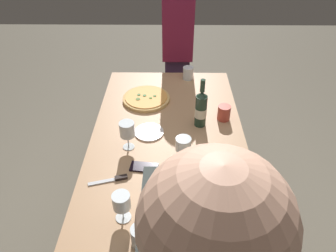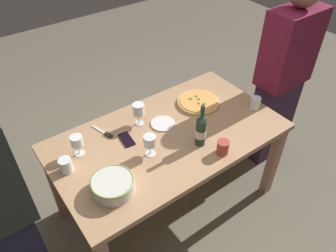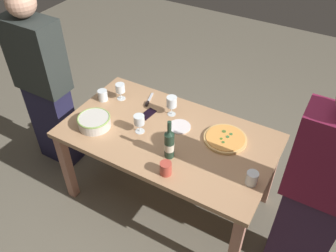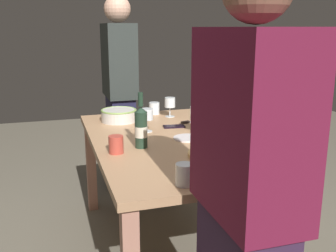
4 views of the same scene
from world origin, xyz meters
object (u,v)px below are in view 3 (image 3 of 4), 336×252
(dining_table, at_px, (168,143))
(wine_bottle, at_px, (169,144))
(serving_bowl, at_px, (94,121))
(pizza_knife, at_px, (148,101))
(person_host, at_px, (44,85))
(person_guest_left, at_px, (319,192))
(wine_glass_near_pizza, at_px, (120,88))
(pizza, at_px, (225,139))
(wine_glass_by_bottle, at_px, (139,120))
(cup_amber, at_px, (252,178))
(cup_ceramic, at_px, (103,95))
(wine_glass_far_left, at_px, (172,102))
(side_plate, at_px, (179,127))
(cup_spare, at_px, (166,168))
(cell_phone, at_px, (148,114))

(dining_table, distance_m, wine_bottle, 0.31)
(serving_bowl, relative_size, pizza_knife, 1.30)
(person_host, relative_size, person_guest_left, 1.02)
(dining_table, xyz_separation_m, wine_glass_near_pizza, (-0.57, 0.19, 0.20))
(pizza, xyz_separation_m, wine_glass_by_bottle, (-0.60, -0.23, 0.10))
(cup_amber, relative_size, cup_ceramic, 1.04)
(wine_glass_far_left, height_order, side_plate, wine_glass_far_left)
(pizza, distance_m, cup_spare, 0.54)
(cup_spare, bearing_deg, wine_bottle, 111.58)
(cup_amber, bearing_deg, pizza_knife, 158.55)
(side_plate, distance_m, person_guest_left, 1.08)
(cup_ceramic, bearing_deg, wine_glass_far_left, 11.08)
(cup_amber, height_order, cup_ceramic, cup_amber)
(side_plate, xyz_separation_m, cell_phone, (-0.29, 0.01, 0.00))
(wine_glass_near_pizza, xyz_separation_m, wine_glass_by_bottle, (0.37, -0.27, 0.00))
(serving_bowl, bearing_deg, cup_spare, -11.37)
(cell_phone, bearing_deg, wine_glass_near_pizza, -5.79)
(cup_spare, relative_size, person_guest_left, 0.06)
(pizza_knife, xyz_separation_m, person_host, (-0.83, -0.35, 0.08))
(wine_glass_far_left, xyz_separation_m, person_guest_left, (1.19, -0.29, -0.05))
(dining_table, distance_m, person_host, 1.19)
(serving_bowl, distance_m, cup_ceramic, 0.34)
(serving_bowl, xyz_separation_m, side_plate, (0.57, 0.31, -0.04))
(serving_bowl, height_order, wine_bottle, wine_bottle)
(wine_glass_by_bottle, bearing_deg, cell_phone, 105.82)
(wine_glass_far_left, relative_size, pizza_knife, 0.86)
(pizza, xyz_separation_m, wine_bottle, (-0.28, -0.35, 0.10))
(wine_glass_near_pizza, height_order, cup_spare, wine_glass_near_pizza)
(wine_bottle, distance_m, side_plate, 0.34)
(pizza, relative_size, cup_spare, 3.38)
(cup_ceramic, distance_m, cup_spare, 0.98)
(person_host, height_order, person_guest_left, person_host)
(wine_glass_by_bottle, relative_size, side_plate, 0.87)
(pizza, height_order, wine_glass_far_left, wine_glass_far_left)
(wine_glass_near_pizza, relative_size, person_guest_left, 0.09)
(cell_phone, bearing_deg, wine_glass_by_bottle, 112.54)
(serving_bowl, bearing_deg, wine_bottle, 0.65)
(dining_table, height_order, wine_glass_near_pizza, wine_glass_near_pizza)
(serving_bowl, distance_m, cup_amber, 1.24)
(wine_glass_near_pizza, bearing_deg, person_host, -156.11)
(cup_amber, bearing_deg, pizza, 135.73)
(pizza, bearing_deg, cup_amber, -44.27)
(wine_glass_near_pizza, distance_m, wine_glass_far_left, 0.48)
(cup_ceramic, bearing_deg, person_guest_left, -5.39)
(cup_spare, distance_m, cell_phone, 0.64)
(serving_bowl, xyz_separation_m, cell_phone, (0.28, 0.32, -0.04))
(wine_glass_by_bottle, bearing_deg, cup_ceramic, 159.57)
(serving_bowl, height_order, cup_amber, cup_amber)
(wine_glass_by_bottle, xyz_separation_m, cup_ceramic, (-0.49, 0.18, -0.06))
(wine_bottle, distance_m, person_host, 1.30)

